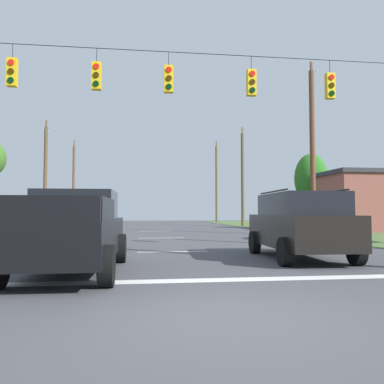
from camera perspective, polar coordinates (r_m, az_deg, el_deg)
The scene contains 14 objects.
ground_plane at distance 5.63m, azimuth 4.85°, elevation -17.48°, with size 120.00×120.00×0.00m, color #47474C.
stop_bar_stripe at distance 8.41m, azimuth 0.57°, elevation -12.58°, with size 15.54×0.45×0.01m, color white.
lane_dash_0 at distance 14.33m, azimuth -2.80°, elevation -8.56°, with size 0.15×2.50×0.01m, color white.
lane_dash_1 at distance 21.88m, azimuth -4.41°, elevation -6.59°, with size 0.15×2.50×0.01m, color white.
lane_dash_2 at distance 29.81m, azimuth -5.22°, elevation -5.60°, with size 0.15×2.50×0.01m, color white.
overhead_signal_span at distance 14.04m, azimuth -3.30°, elevation 8.78°, with size 18.55×0.31×7.40m.
pickup_truck at distance 9.78m, azimuth -16.81°, elevation -5.42°, with size 2.38×5.44×1.95m.
suv_black at distance 12.52m, azimuth 15.16°, elevation -4.43°, with size 2.38×4.88×2.05m.
utility_pole_mid_right at distance 25.49m, azimuth 16.92°, elevation 5.98°, with size 0.32×1.61×10.70m.
utility_pole_far_right at distance 40.12m, azimuth 7.29°, elevation 1.99°, with size 0.31×1.74×9.99m.
utility_pole_near_left at distance 55.59m, azimuth 3.53°, elevation 1.50°, with size 0.27×1.97×11.44m.
utility_pole_distant_right at distance 39.49m, azimuth -20.33°, elevation 2.26°, with size 0.33×1.69×10.04m.
utility_pole_distant_left at distance 54.90m, azimuth -16.65°, elevation 1.28°, with size 0.34×1.79×11.00m.
tree_roadside_right at distance 34.40m, azimuth 16.75°, elevation 1.78°, with size 2.74×2.74×6.27m.
Camera 1 is at (-1.15, -5.33, 1.42)m, focal length 37.11 mm.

